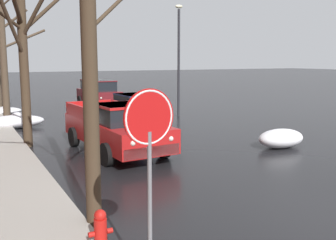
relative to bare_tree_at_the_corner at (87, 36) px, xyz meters
The scene contains 11 objects.
snow_bank_along_left_kerb 9.53m from the bare_tree_at_the_corner, 23.46° to the left, with size 1.86×1.16×0.69m.
snow_bank_mid_block_left 12.86m from the bare_tree_at_the_corner, 89.83° to the left, with size 2.82×1.12×0.72m.
bare_tree_at_the_corner is the anchor object (origin of this frame).
bare_tree_second_along_sidewalk 7.96m from the bare_tree_at_the_corner, 89.73° to the left, with size 2.89×1.65×6.28m.
bare_tree_mid_block 15.30m from the bare_tree_at_the_corner, 89.91° to the left, with size 3.29×3.30×7.08m.
pickup_truck_red_approaching_near_lane 6.77m from the bare_tree_at_the_corner, 65.06° to the left, with size 2.42×5.45×1.76m.
sedan_darkblue_parked_kerbside_close 13.28m from the bare_tree_at_the_corner, 63.02° to the left, with size 2.11×4.20×1.42m.
suv_maroon_parked_kerbside_mid 19.88m from the bare_tree_at_the_corner, 71.72° to the left, with size 2.03×4.59×1.82m.
fire_hydrant 3.37m from the bare_tree_at_the_corner, 98.14° to the right, with size 0.42×0.22×0.71m.
stop_sign_at_corner 2.75m from the bare_tree_at_the_corner, 87.30° to the right, with size 0.76×0.12×2.83m.
street_lamp_post 15.07m from the bare_tree_at_the_corner, 54.39° to the left, with size 0.44×0.24×6.14m.
Camera 1 is at (-6.29, -4.79, 3.20)m, focal length 41.99 mm.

